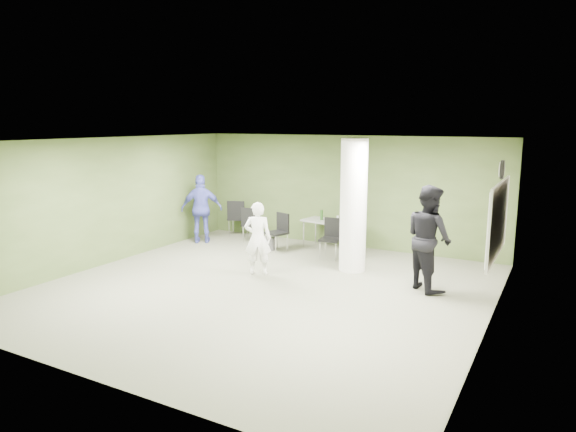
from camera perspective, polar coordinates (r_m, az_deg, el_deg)
The scene contains 17 objects.
floor at distance 9.86m, azimuth -2.72°, elevation -8.10°, with size 8.00×8.00×0.00m, color #505240.
ceiling at distance 9.36m, azimuth -2.87°, elevation 8.38°, with size 8.00×8.00×0.00m, color white.
wall_back at distance 13.05m, azimuth 6.41°, elevation 2.75°, with size 8.00×0.02×2.80m, color #3E5126.
wall_left at distance 12.06m, azimuth -19.23°, elevation 1.60°, with size 0.02×8.00×2.80m, color #3E5126.
wall_right_cream at distance 8.21m, azimuth 21.81°, elevation -2.52°, with size 0.02×8.00×2.80m, color beige.
column at distance 10.84m, azimuth 7.28°, elevation 1.16°, with size 0.56×0.56×2.80m, color silver.
whiteboard at distance 9.37m, azimuth 22.30°, elevation -0.40°, with size 0.05×2.30×1.30m.
wall_clock at distance 9.25m, azimuth 22.67°, elevation 4.78°, with size 0.06×0.32×0.32m.
folding_table at distance 12.75m, azimuth 4.84°, elevation -0.79°, with size 1.58×0.90×0.96m.
wastebasket at distance 12.72m, azimuth -2.02°, elevation -3.09°, with size 0.27×0.27×0.31m, color #4C4C4C.
chair_back_left at distance 14.21m, azimuth -5.67°, elevation 0.09°, with size 0.64×0.64×1.01m.
chair_back_right at distance 13.47m, azimuth -4.10°, elevation -0.66°, with size 0.50×0.50×0.93m.
chair_table_left at distance 12.59m, azimuth -1.00°, elevation -1.44°, with size 0.59×0.59×0.92m.
chair_table_right at distance 11.95m, azimuth 4.89°, elevation -2.12°, with size 0.50×0.50×0.93m.
woman_white at distance 10.60m, azimuth -3.38°, elevation -2.50°, with size 0.56×0.36×1.52m, color white.
man_black at distance 9.95m, azimuth 15.36°, elevation -2.35°, with size 0.97×0.75×1.99m, color black.
man_blue at distance 13.54m, azimuth -9.57°, elevation 0.78°, with size 1.05×0.44×1.79m, color #4249A6.
Camera 1 is at (4.89, -7.97, 3.14)m, focal length 32.00 mm.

